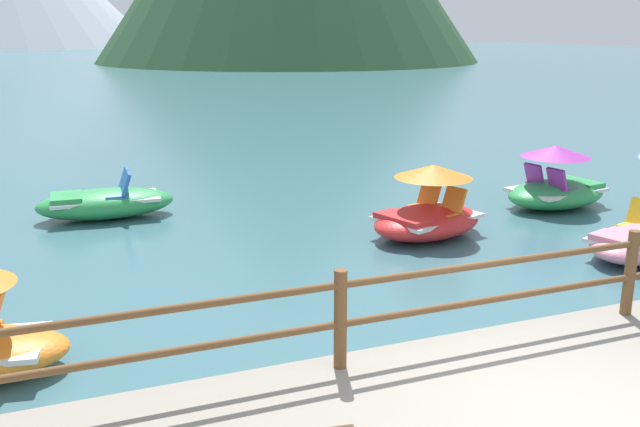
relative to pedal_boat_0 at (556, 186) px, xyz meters
name	(u,v)px	position (x,y,z in m)	size (l,w,h in m)	color
ground_plane	(117,87)	(-5.20, 33.08, -0.43)	(200.00, 200.00, 0.00)	#3D6B75
dock_railing	(498,285)	(-5.20, -5.37, 0.55)	(23.92, 0.12, 0.95)	brown
pedal_boat_0	(556,186)	(0.00, 0.00, 0.00)	(2.44, 1.77, 1.24)	green
pedal_boat_2	(105,203)	(-8.37, 2.38, -0.13)	(2.51, 1.21, 0.88)	green
pedal_boat_6	(428,212)	(-3.36, -0.84, 0.00)	(2.47, 1.99, 1.22)	red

